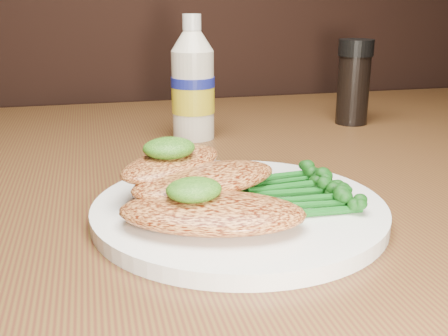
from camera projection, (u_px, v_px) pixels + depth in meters
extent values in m
cylinder|color=white|center=(239.00, 210.00, 0.46)|extent=(0.25, 0.25, 0.01)
ellipsoid|color=#D28542|center=(212.00, 212.00, 0.41)|extent=(0.16, 0.12, 0.02)
ellipsoid|color=#D28542|center=(206.00, 180.00, 0.46)|extent=(0.15, 0.11, 0.02)
ellipsoid|color=#D28542|center=(172.00, 163.00, 0.48)|extent=(0.13, 0.13, 0.02)
ellipsoid|color=#0E3808|center=(194.00, 190.00, 0.41)|extent=(0.05, 0.05, 0.02)
ellipsoid|color=#0E3808|center=(169.00, 148.00, 0.48)|extent=(0.06, 0.05, 0.02)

